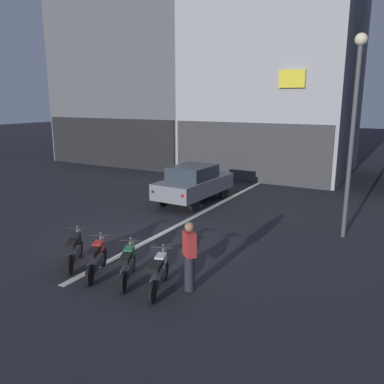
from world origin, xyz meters
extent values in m
plane|color=#232328|center=(0.00, 0.00, 0.00)|extent=(120.00, 120.00, 0.00)
cube|color=silver|center=(0.00, 6.00, 0.00)|extent=(0.20, 18.00, 0.01)
cube|color=#56565B|center=(-10.67, 14.93, 8.52)|extent=(10.75, 7.61, 17.05)
cube|color=black|center=(-10.67, 11.08, 1.60)|extent=(10.32, 0.10, 3.20)
cube|color=#9E9EA3|center=(-0.71, 14.93, 5.33)|extent=(9.17, 8.04, 10.66)
cube|color=#373739|center=(-0.71, 10.86, 1.60)|extent=(8.81, 0.10, 3.20)
cube|color=yellow|center=(1.50, 10.79, 5.38)|extent=(1.29, 0.16, 0.85)
cylinder|color=black|center=(-1.78, 6.86, 0.32)|extent=(0.20, 0.65, 0.64)
cylinder|color=black|center=(-0.23, 6.81, 0.32)|extent=(0.20, 0.65, 0.64)
cylinder|color=black|center=(-1.87, 4.26, 0.32)|extent=(0.20, 0.65, 0.64)
cylinder|color=black|center=(-0.32, 4.21, 0.32)|extent=(0.20, 0.65, 0.64)
cube|color=slate|center=(-1.05, 5.53, 0.75)|extent=(1.90, 4.16, 0.66)
cube|color=#2D3842|center=(-1.06, 5.38, 1.36)|extent=(1.62, 2.02, 0.56)
cube|color=red|center=(-1.83, 3.54, 0.80)|extent=(0.14, 0.06, 0.12)
cube|color=red|center=(-0.42, 3.49, 0.80)|extent=(0.14, 0.06, 0.12)
cylinder|color=#47474C|center=(5.34, 4.03, 2.96)|extent=(0.14, 0.14, 5.92)
sphere|color=beige|center=(5.34, 4.03, 6.10)|extent=(0.36, 0.36, 0.36)
cylinder|color=black|center=(-0.89, -1.46, 0.26)|extent=(0.34, 0.48, 0.52)
cylinder|color=black|center=(-0.27, -2.43, 0.26)|extent=(0.34, 0.48, 0.52)
cube|color=#38383D|center=(-0.55, -1.99, 0.37)|extent=(0.57, 0.73, 0.22)
cube|color=black|center=(-0.47, -2.12, 0.72)|extent=(0.51, 0.62, 0.12)
cube|color=black|center=(-0.69, -1.77, 0.70)|extent=(0.38, 0.42, 0.24)
cylinder|color=#4C4C51|center=(-0.81, -1.59, 0.63)|extent=(0.19, 0.24, 0.70)
cylinder|color=black|center=(-0.77, -1.65, 0.95)|extent=(0.48, 0.33, 0.04)
sphere|color=silver|center=(-0.88, -1.48, 0.80)|extent=(0.12, 0.12, 0.12)
cylinder|color=black|center=(0.10, -1.59, 0.26)|extent=(0.29, 0.50, 0.52)
cylinder|color=black|center=(0.60, -2.63, 0.26)|extent=(0.29, 0.50, 0.52)
cube|color=#38383D|center=(0.37, -2.16, 0.37)|extent=(0.50, 0.75, 0.22)
cube|color=black|center=(0.44, -2.30, 0.72)|extent=(0.46, 0.64, 0.12)
cube|color=red|center=(0.26, -1.93, 0.70)|extent=(0.36, 0.42, 0.24)
cylinder|color=#4C4C51|center=(0.16, -1.73, 0.63)|extent=(0.17, 0.24, 0.70)
cylinder|color=black|center=(0.20, -1.80, 0.95)|extent=(0.51, 0.27, 0.04)
sphere|color=silver|center=(0.11, -1.62, 0.80)|extent=(0.12, 0.12, 0.12)
cylinder|color=black|center=(1.01, -1.51, 0.26)|extent=(0.30, 0.49, 0.52)
cylinder|color=black|center=(1.54, -2.53, 0.26)|extent=(0.30, 0.49, 0.52)
cube|color=#38383D|center=(1.30, -2.07, 0.37)|extent=(0.52, 0.75, 0.22)
cube|color=black|center=(1.37, -2.21, 0.72)|extent=(0.47, 0.63, 0.12)
cube|color=#1E7238|center=(1.18, -1.84, 0.70)|extent=(0.36, 0.42, 0.24)
cylinder|color=#4C4C51|center=(1.08, -1.64, 0.63)|extent=(0.17, 0.24, 0.70)
cylinder|color=black|center=(1.12, -1.72, 0.95)|extent=(0.51, 0.28, 0.04)
sphere|color=silver|center=(1.03, -1.53, 0.80)|extent=(0.12, 0.12, 0.12)
cylinder|color=black|center=(2.01, -1.51, 0.26)|extent=(0.24, 0.51, 0.52)
cylinder|color=black|center=(2.40, -2.59, 0.26)|extent=(0.24, 0.51, 0.52)
cube|color=#38383D|center=(2.22, -2.10, 0.37)|extent=(0.44, 0.76, 0.22)
cube|color=black|center=(2.28, -2.24, 0.72)|extent=(0.41, 0.64, 0.12)
cube|color=silver|center=(2.14, -1.85, 0.70)|extent=(0.33, 0.41, 0.24)
cylinder|color=#4C4C51|center=(2.06, -1.65, 0.63)|extent=(0.15, 0.25, 0.70)
cylinder|color=black|center=(2.09, -1.72, 0.95)|extent=(0.53, 0.22, 0.04)
sphere|color=silver|center=(2.02, -1.53, 0.80)|extent=(0.12, 0.12, 0.12)
cylinder|color=#23232D|center=(2.80, -1.65, 0.43)|extent=(0.24, 0.24, 0.86)
cube|color=#B22D2D|center=(2.80, -1.65, 1.15)|extent=(0.42, 0.40, 0.58)
sphere|color=#9E7051|center=(2.80, -1.65, 1.56)|extent=(0.22, 0.22, 0.22)
camera|label=1|loc=(6.99, -8.99, 4.35)|focal=36.67mm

